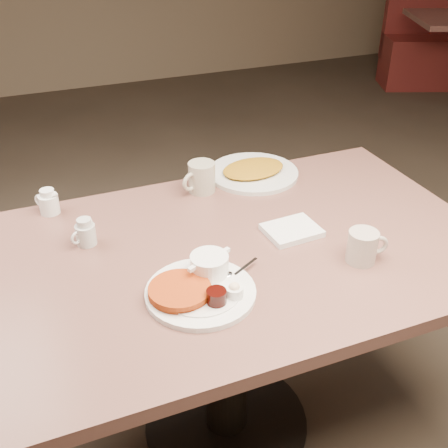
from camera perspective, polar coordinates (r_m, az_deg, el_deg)
name	(u,v)px	position (r m, az deg, el deg)	size (l,w,h in m)	color
room	(227,0)	(1.27, 0.36, 22.32)	(7.04, 8.04, 2.84)	#4C3F33
diner_table	(227,296)	(1.62, 0.27, -7.56)	(1.50, 0.90, 0.75)	#84564C
main_plate	(200,285)	(1.35, -2.55, -6.41)	(0.36, 0.36, 0.07)	white
coffee_mug_near	(363,246)	(1.50, 14.33, -2.25)	(0.12, 0.10, 0.09)	beige
napkin	(292,230)	(1.60, 7.09, -0.66)	(0.16, 0.13, 0.02)	white
coffee_mug_far	(201,177)	(1.79, -2.41, 4.88)	(0.14, 0.12, 0.10)	#AFA894
creamer_left	(85,233)	(1.57, -14.28, -0.90)	(0.08, 0.06, 0.08)	silver
creamer_right	(48,202)	(1.75, -17.86, 2.18)	(0.08, 0.08, 0.08)	white
hash_plate	(253,171)	(1.91, 3.06, 5.51)	(0.36, 0.36, 0.04)	silver
booth_back_right	(444,42)	(5.58, 22.01, 17.23)	(1.40, 1.50, 1.12)	maroon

